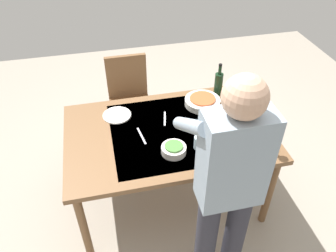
% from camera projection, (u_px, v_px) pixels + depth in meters
% --- Properties ---
extents(ground_plane, '(6.00, 6.00, 0.00)m').
position_uv_depth(ground_plane, '(168.00, 194.00, 3.07)').
color(ground_plane, '#9E9384').
extents(dining_table, '(1.57, 1.02, 0.76)m').
position_uv_depth(dining_table, '(168.00, 138.00, 2.64)').
color(dining_table, brown).
rests_on(dining_table, ground_plane).
extents(chair_near, '(0.40, 0.40, 0.91)m').
position_uv_depth(chair_near, '(129.00, 95.00, 3.38)').
color(chair_near, '#523019').
rests_on(chair_near, ground_plane).
extents(person_server, '(0.42, 0.61, 1.69)m').
position_uv_depth(person_server, '(228.00, 185.00, 1.91)').
color(person_server, '#2D2D38').
rests_on(person_server, ground_plane).
extents(wine_bottle, '(0.07, 0.07, 0.30)m').
position_uv_depth(wine_bottle, '(218.00, 83.00, 2.92)').
color(wine_bottle, black).
rests_on(wine_bottle, dining_table).
extents(wine_glass_left, '(0.07, 0.07, 0.15)m').
position_uv_depth(wine_glass_left, '(274.00, 142.00, 2.34)').
color(wine_glass_left, white).
rests_on(wine_glass_left, dining_table).
extents(water_cup_near_left, '(0.08, 0.08, 0.10)m').
position_uv_depth(water_cup_near_left, '(233.00, 128.00, 2.54)').
color(water_cup_near_left, silver).
rests_on(water_cup_near_left, dining_table).
extents(water_cup_near_right, '(0.08, 0.08, 0.10)m').
position_uv_depth(water_cup_near_right, '(199.00, 142.00, 2.42)').
color(water_cup_near_right, silver).
rests_on(water_cup_near_right, dining_table).
extents(serving_bowl_pasta, '(0.30, 0.30, 0.07)m').
position_uv_depth(serving_bowl_pasta, '(202.00, 101.00, 2.84)').
color(serving_bowl_pasta, silver).
rests_on(serving_bowl_pasta, dining_table).
extents(side_bowl_salad, '(0.18, 0.18, 0.07)m').
position_uv_depth(side_bowl_salad, '(174.00, 149.00, 2.39)').
color(side_bowl_salad, silver).
rests_on(side_bowl_salad, dining_table).
extents(dinner_plate_near, '(0.23, 0.23, 0.01)m').
position_uv_depth(dinner_plate_near, '(234.00, 150.00, 2.42)').
color(dinner_plate_near, silver).
rests_on(dinner_plate_near, dining_table).
extents(dinner_plate_far, '(0.23, 0.23, 0.01)m').
position_uv_depth(dinner_plate_far, '(117.00, 115.00, 2.74)').
color(dinner_plate_far, silver).
rests_on(dinner_plate_far, dining_table).
extents(table_knife, '(0.04, 0.20, 0.00)m').
position_uv_depth(table_knife, '(141.00, 136.00, 2.55)').
color(table_knife, silver).
rests_on(table_knife, dining_table).
extents(table_fork, '(0.05, 0.18, 0.00)m').
position_uv_depth(table_fork, '(165.00, 119.00, 2.71)').
color(table_fork, silver).
rests_on(table_fork, dining_table).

